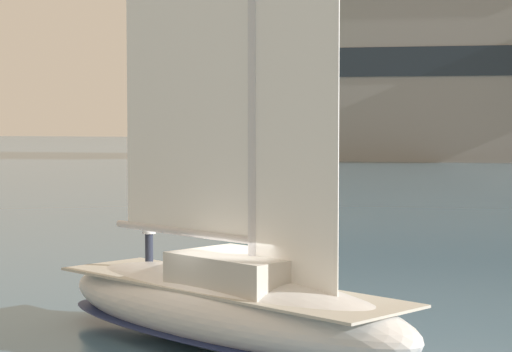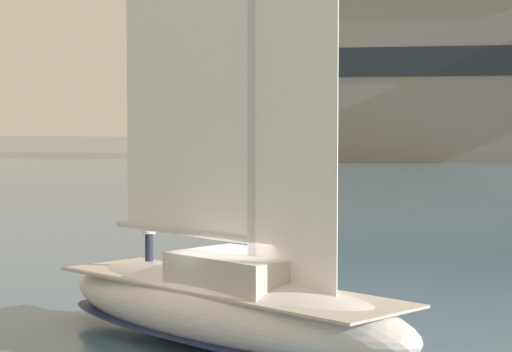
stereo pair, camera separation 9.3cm
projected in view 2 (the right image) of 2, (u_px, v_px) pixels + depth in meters
The scene contains 5 objects.
ground_plane at pixel (226, 348), 22.58m from camera, with size 400.00×400.00×0.00m, color #42667F.
waterfront_building at pixel (430, 70), 116.17m from camera, with size 34.83×15.91×20.86m.
tree_shore_left at pixel (263, 45), 112.84m from camera, with size 9.08×9.08×18.69m.
sailboat_main at pixel (226, 298), 22.50m from camera, with size 10.73×8.28×14.80m.
sailboat_moored_near_marina at pixel (266, 169), 86.89m from camera, with size 5.88×4.53×8.13m.
Camera 2 is at (5.76, -21.55, 5.30)m, focal length 70.00 mm.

